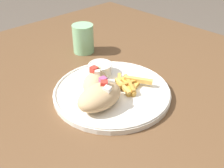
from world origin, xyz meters
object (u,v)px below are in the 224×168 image
(sauce_ramekin, at_px, (100,68))
(water_glass, at_px, (83,40))
(pita_sandwich_near, at_px, (100,96))
(fries_pile, at_px, (129,85))
(pita_sandwich_far, at_px, (95,82))
(plate, at_px, (112,92))

(sauce_ramekin, height_order, water_glass, water_glass)
(sauce_ramekin, relative_size, water_glass, 0.72)
(pita_sandwich_near, bearing_deg, fries_pile, 0.26)
(pita_sandwich_near, distance_m, water_glass, 0.34)
(pita_sandwich_near, xyz_separation_m, fries_pile, (0.11, 0.01, -0.02))
(pita_sandwich_near, xyz_separation_m, sauce_ramekin, (0.10, 0.12, -0.01))
(pita_sandwich_far, xyz_separation_m, sauce_ramekin, (0.07, 0.06, -0.01))
(pita_sandwich_far, xyz_separation_m, water_glass, (0.14, 0.23, 0.01))
(plate, bearing_deg, fries_pile, -28.33)
(pita_sandwich_near, distance_m, pita_sandwich_far, 0.07)
(plate, distance_m, sauce_ramekin, 0.10)
(fries_pile, height_order, water_glass, water_glass)
(pita_sandwich_far, height_order, sauce_ramekin, pita_sandwich_far)
(fries_pile, relative_size, water_glass, 1.14)
(pita_sandwich_far, height_order, fries_pile, pita_sandwich_far)
(plate, distance_m, fries_pile, 0.05)
(pita_sandwich_far, distance_m, fries_pile, 0.09)
(sauce_ramekin, bearing_deg, plate, -112.73)
(water_glass, bearing_deg, plate, -113.18)
(plate, xyz_separation_m, fries_pile, (0.04, -0.02, 0.01))
(plate, bearing_deg, pita_sandwich_far, 133.16)
(pita_sandwich_near, height_order, fries_pile, pita_sandwich_near)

